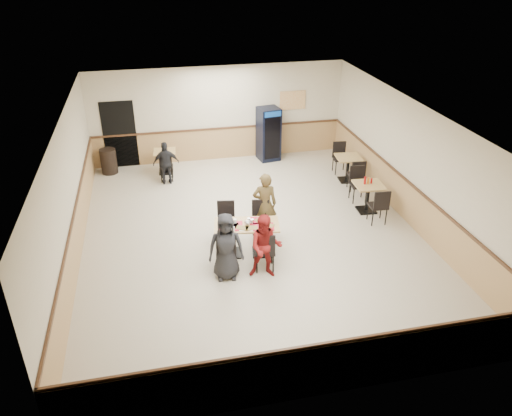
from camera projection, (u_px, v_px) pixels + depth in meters
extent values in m
plane|color=beige|center=(252.00, 234.00, 12.12)|extent=(10.00, 10.00, 0.00)
plane|color=silver|center=(251.00, 115.00, 10.71)|extent=(10.00, 10.00, 0.00)
plane|color=beige|center=(219.00, 114.00, 15.73)|extent=(8.00, 0.00, 8.00)
plane|color=beige|center=(324.00, 321.00, 7.10)|extent=(8.00, 0.00, 8.00)
plane|color=beige|center=(69.00, 195.00, 10.66)|extent=(0.00, 10.00, 10.00)
plane|color=beige|center=(412.00, 164.00, 12.17)|extent=(0.00, 10.00, 10.00)
cube|color=tan|center=(220.00, 144.00, 16.18)|extent=(7.98, 0.03, 1.00)
cube|color=tan|center=(405.00, 200.00, 12.64)|extent=(0.03, 9.98, 1.00)
cube|color=#472B19|center=(219.00, 128.00, 15.92)|extent=(7.98, 0.04, 0.06)
cube|color=black|center=(120.00, 135.00, 15.33)|extent=(1.00, 0.02, 2.10)
cube|color=orange|center=(293.00, 100.00, 16.01)|extent=(0.85, 0.02, 0.60)
cube|color=black|center=(231.00, 253.00, 11.36)|extent=(0.53, 0.53, 0.04)
cylinder|color=black|center=(231.00, 239.00, 11.19)|extent=(0.09, 0.09, 0.70)
cube|color=tan|center=(231.00, 225.00, 11.02)|extent=(0.82, 0.82, 0.04)
cube|color=black|center=(263.00, 252.00, 11.40)|extent=(0.53, 0.53, 0.04)
cylinder|color=black|center=(263.00, 238.00, 11.22)|extent=(0.09, 0.09, 0.70)
cube|color=tan|center=(263.00, 225.00, 11.05)|extent=(0.82, 0.82, 0.04)
imported|color=black|center=(226.00, 247.00, 10.25)|extent=(0.78, 0.55, 1.49)
imported|color=maroon|center=(266.00, 247.00, 10.30)|extent=(0.80, 0.69, 1.43)
imported|color=brown|center=(265.00, 204.00, 11.80)|extent=(0.62, 0.45, 1.59)
imported|color=black|center=(166.00, 163.00, 14.41)|extent=(0.75, 0.32, 1.28)
cube|color=#BA0C28|center=(263.00, 227.00, 10.91)|extent=(0.51, 0.41, 0.02)
cube|color=#BA0C28|center=(228.00, 227.00, 10.90)|extent=(0.51, 0.41, 0.02)
cube|color=#BA0C28|center=(260.00, 221.00, 11.15)|extent=(0.51, 0.41, 0.02)
cube|color=#BA0C28|center=(232.00, 225.00, 10.97)|extent=(0.51, 0.41, 0.02)
cylinder|color=white|center=(260.00, 220.00, 11.18)|extent=(0.24, 0.24, 0.01)
cube|color=#AC7843|center=(260.00, 220.00, 11.17)|extent=(0.32, 0.27, 0.02)
cylinder|color=white|center=(242.00, 228.00, 10.86)|extent=(0.24, 0.24, 0.01)
cube|color=#AC7843|center=(242.00, 228.00, 10.85)|extent=(0.31, 0.27, 0.02)
cylinder|color=white|center=(226.00, 227.00, 10.90)|extent=(0.24, 0.24, 0.01)
cube|color=#AC7843|center=(226.00, 227.00, 10.89)|extent=(0.29, 0.22, 0.02)
cylinder|color=white|center=(268.00, 226.00, 10.96)|extent=(0.24, 0.24, 0.01)
cube|color=#AC7843|center=(268.00, 225.00, 10.95)|extent=(0.32, 0.29, 0.02)
cylinder|color=white|center=(252.00, 229.00, 10.85)|extent=(0.24, 0.24, 0.01)
cube|color=#AC7843|center=(252.00, 228.00, 10.84)|extent=(0.28, 0.19, 0.02)
cylinder|color=white|center=(235.00, 221.00, 11.04)|extent=(0.08, 0.08, 0.10)
cylinder|color=white|center=(221.00, 221.00, 11.07)|extent=(0.08, 0.08, 0.10)
cylinder|color=white|center=(233.00, 229.00, 10.74)|extent=(0.08, 0.08, 0.10)
cylinder|color=white|center=(223.00, 229.00, 10.75)|extent=(0.08, 0.08, 0.10)
cylinder|color=silver|center=(249.00, 221.00, 11.05)|extent=(0.07, 0.07, 0.12)
cylinder|color=silver|center=(252.00, 222.00, 11.01)|extent=(0.07, 0.07, 0.12)
ellipsoid|color=white|center=(248.00, 222.00, 10.99)|extent=(0.15, 0.15, 0.11)
cube|color=black|center=(366.00, 210.00, 13.19)|extent=(0.49, 0.49, 0.04)
cylinder|color=black|center=(367.00, 198.00, 13.01)|extent=(0.09, 0.09, 0.70)
cube|color=tan|center=(369.00, 185.00, 12.85)|extent=(0.76, 0.76, 0.04)
cube|color=black|center=(347.00, 180.00, 14.86)|extent=(0.49, 0.49, 0.04)
cylinder|color=black|center=(348.00, 169.00, 14.69)|extent=(0.09, 0.09, 0.69)
cube|color=tan|center=(349.00, 157.00, 14.53)|extent=(0.77, 0.77, 0.04)
cylinder|color=#A20C0B|center=(365.00, 180.00, 12.81)|extent=(0.06, 0.06, 0.20)
cylinder|color=#BF6C19|center=(368.00, 181.00, 12.84)|extent=(0.06, 0.06, 0.17)
cylinder|color=#A20C0B|center=(371.00, 181.00, 12.86)|extent=(0.05, 0.05, 0.14)
cube|color=black|center=(166.00, 172.00, 15.39)|extent=(0.45, 0.45, 0.04)
cylinder|color=black|center=(165.00, 162.00, 15.23)|extent=(0.08, 0.08, 0.64)
cube|color=tan|center=(164.00, 152.00, 15.08)|extent=(0.70, 0.70, 0.04)
cube|color=black|center=(268.00, 134.00, 15.97)|extent=(0.74, 0.72, 1.71)
cube|color=black|center=(272.00, 139.00, 15.73)|extent=(0.52, 0.10, 1.35)
cube|color=#0D3E94|center=(273.00, 114.00, 15.35)|extent=(0.54, 0.10, 0.16)
cylinder|color=black|center=(109.00, 161.00, 15.20)|extent=(0.49, 0.49, 0.77)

